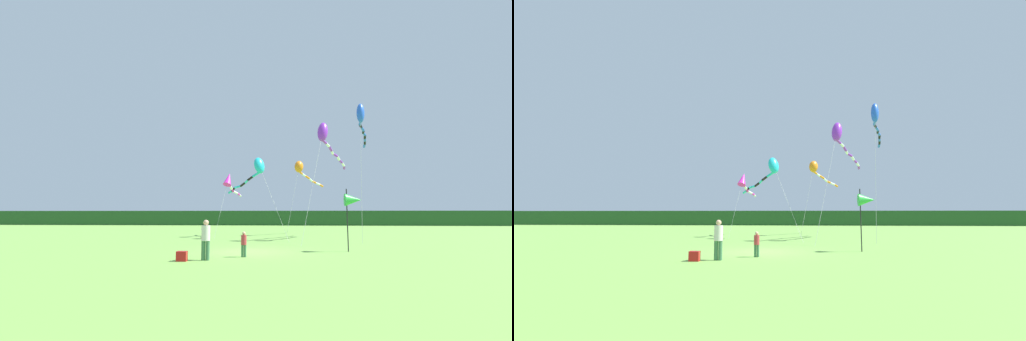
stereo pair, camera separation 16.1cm
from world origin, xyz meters
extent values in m
plane|color=#6B9E42|center=(0.00, 0.00, 0.00)|extent=(120.00, 120.00, 0.00)
cube|color=#234C23|center=(0.00, 45.00, 1.34)|extent=(108.00, 3.86, 2.67)
cylinder|color=#3F724C|center=(-1.72, -3.46, 0.43)|extent=(0.18, 0.18, 0.85)
cylinder|color=#3F724C|center=(-1.53, -3.46, 0.43)|extent=(0.18, 0.18, 0.85)
cylinder|color=silver|center=(-1.62, -3.46, 1.19)|extent=(0.39, 0.39, 0.68)
sphere|color=tan|center=(-1.62, -3.46, 1.65)|extent=(0.25, 0.25, 0.25)
cylinder|color=#3F724C|center=(-0.10, -2.22, 0.29)|extent=(0.12, 0.12, 0.58)
cylinder|color=#3F724C|center=(0.03, -2.22, 0.29)|extent=(0.12, 0.12, 0.58)
cylinder|color=#B23338|center=(-0.04, -2.22, 0.80)|extent=(0.26, 0.26, 0.46)
sphere|color=tan|center=(-0.04, -2.22, 1.12)|extent=(0.17, 0.17, 0.17)
cube|color=red|center=(-2.58, -3.82, 0.21)|extent=(0.44, 0.33, 0.43)
cylinder|color=black|center=(5.44, 0.46, 1.72)|extent=(0.06, 0.06, 3.44)
cone|color=green|center=(5.79, 0.46, 2.82)|extent=(0.90, 0.70, 0.70)
cylinder|color=#B2B2B2|center=(1.22, 8.15, 3.10)|extent=(2.41, 3.29, 6.20)
ellipsoid|color=#1EB7CC|center=(0.03, 9.78, 6.19)|extent=(1.46, 1.51, 1.65)
cylinder|color=#1EB7CC|center=(-0.26, 10.08, 5.46)|extent=(0.77, 0.78, 0.47)
cylinder|color=black|center=(-0.80, 10.72, 5.20)|extent=(0.68, 0.84, 0.43)
cylinder|color=#1EB7CC|center=(-1.20, 11.44, 5.00)|extent=(0.52, 0.88, 0.36)
cylinder|color=black|center=(-1.61, 12.16, 4.79)|extent=(0.70, 0.84, 0.45)
cylinder|color=#1EB7CC|center=(-2.17, 12.78, 4.61)|extent=(0.77, 0.73, 0.29)
cylinder|color=black|center=(-2.68, 13.43, 4.44)|extent=(0.60, 0.88, 0.45)
cylinder|color=#1EB7CC|center=(-3.07, 14.16, 4.23)|extent=(0.60, 0.86, 0.35)
cylinder|color=#B2B2B2|center=(3.00, 13.06, 3.34)|extent=(1.41, 2.38, 6.69)
ellipsoid|color=orange|center=(3.69, 14.24, 6.68)|extent=(1.32, 1.46, 1.35)
cylinder|color=orange|center=(3.86, 14.55, 6.14)|extent=(0.53, 0.75, 0.36)
cylinder|color=white|center=(4.19, 15.17, 5.99)|extent=(0.52, 0.74, 0.32)
cylinder|color=orange|center=(4.59, 15.74, 5.82)|extent=(0.66, 0.70, 0.41)
cylinder|color=white|center=(4.99, 16.31, 5.60)|extent=(0.55, 0.76, 0.41)
cylinder|color=orange|center=(5.38, 16.89, 5.42)|extent=(0.61, 0.70, 0.33)
cylinder|color=white|center=(5.84, 17.41, 5.28)|extent=(0.66, 0.67, 0.34)
cylinder|color=orange|center=(6.28, 17.96, 5.13)|extent=(0.58, 0.73, 0.36)
cylinder|color=#B2B2B2|center=(4.15, 5.68, 4.28)|extent=(2.18, 4.41, 8.58)
ellipsoid|color=purple|center=(5.23, 7.88, 8.57)|extent=(1.30, 1.51, 1.86)
cylinder|color=purple|center=(5.40, 8.22, 7.84)|extent=(0.53, 0.80, 0.30)
cylinder|color=white|center=(5.74, 8.91, 7.74)|extent=(0.53, 0.80, 0.31)
cylinder|color=purple|center=(6.07, 9.61, 7.56)|extent=(0.52, 0.84, 0.44)
cylinder|color=white|center=(6.34, 10.33, 7.37)|extent=(0.43, 0.82, 0.32)
cylinder|color=purple|center=(6.68, 11.00, 7.25)|extent=(0.65, 0.76, 0.33)
cylinder|color=white|center=(7.07, 11.65, 7.08)|extent=(0.51, 0.83, 0.41)
cylinder|color=purple|center=(7.40, 12.35, 6.89)|extent=(0.55, 0.81, 0.35)
cylinder|color=white|center=(7.74, 13.04, 6.72)|extent=(0.53, 0.82, 0.38)
cylinder|color=purple|center=(7.99, 13.76, 6.53)|extent=(0.37, 0.84, 0.39)
cylinder|color=#B2B2B2|center=(-3.34, 10.59, 2.62)|extent=(0.82, 2.44, 5.26)
cone|color=#E026B2|center=(-2.94, 11.80, 5.25)|extent=(1.11, 1.40, 1.42)
cylinder|color=#E026B2|center=(-2.90, 12.11, 4.71)|extent=(0.28, 0.69, 0.31)
cylinder|color=white|center=(-2.83, 12.75, 4.55)|extent=(0.27, 0.72, 0.40)
cylinder|color=#E026B2|center=(-2.77, 13.39, 4.34)|extent=(0.27, 0.71, 0.38)
cylinder|color=white|center=(-2.58, 13.98, 4.17)|extent=(0.52, 0.70, 0.36)
cylinder|color=#E026B2|center=(-2.35, 14.57, 4.04)|extent=(0.33, 0.70, 0.29)
cylinder|color=white|center=(-2.26, 15.20, 3.94)|extent=(0.26, 0.69, 0.30)
cylinder|color=#B2B2B2|center=(7.90, 6.90, 5.11)|extent=(1.01, 2.95, 10.22)
ellipsoid|color=blue|center=(8.39, 8.36, 10.22)|extent=(0.93, 1.21, 1.80)
cylinder|color=blue|center=(8.41, 8.64, 9.47)|extent=(0.25, 0.62, 0.33)
cylinder|color=black|center=(8.55, 9.16, 9.36)|extent=(0.43, 0.62, 0.28)
cylinder|color=blue|center=(8.82, 9.65, 9.23)|extent=(0.50, 0.63, 0.37)
cylinder|color=black|center=(9.02, 10.16, 9.10)|extent=(0.30, 0.61, 0.27)
cylinder|color=blue|center=(9.21, 10.67, 9.02)|extent=(0.47, 0.60, 0.28)
cylinder|color=black|center=(9.40, 11.18, 8.90)|extent=(0.31, 0.64, 0.37)
cylinder|color=blue|center=(9.53, 11.72, 8.76)|extent=(0.35, 0.62, 0.30)
cylinder|color=black|center=(9.66, 12.26, 8.61)|extent=(0.33, 0.65, 0.37)
cylinder|color=blue|center=(9.75, 12.81, 8.43)|extent=(0.26, 0.63, 0.37)
camera|label=1|loc=(1.64, -18.43, 2.03)|focal=23.35mm
camera|label=2|loc=(1.80, -18.42, 2.03)|focal=23.35mm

